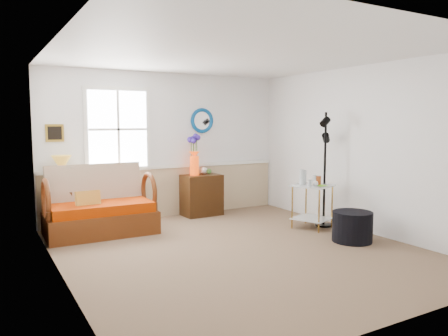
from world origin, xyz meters
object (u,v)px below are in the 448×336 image
cabinet (201,195)px  side_table (312,206)px  lamp_stand (63,211)px  ottoman (352,227)px  floor_lamp (325,170)px  loveseat (100,200)px

cabinet → side_table: (1.12, -1.78, -0.02)m
lamp_stand → ottoman: (3.53, -2.74, -0.10)m
cabinet → ottoman: cabinet is taller
lamp_stand → floor_lamp: 4.28m
cabinet → ottoman: (1.08, -2.70, -0.16)m
lamp_stand → ottoman: lamp_stand is taller
side_table → ottoman: 0.93m
cabinet → ottoman: bearing=-69.6°
floor_lamp → ottoman: (-0.29, -0.92, -0.72)m
lamp_stand → cabinet: 2.45m
loveseat → side_table: (3.09, -1.32, -0.17)m
loveseat → cabinet: size_ratio=2.15×
cabinet → loveseat: bearing=-168.3°
side_table → floor_lamp: floor_lamp is taller
cabinet → ottoman: 2.91m
lamp_stand → floor_lamp: floor_lamp is taller
side_table → lamp_stand: bearing=153.0°
loveseat → ottoman: bearing=-35.5°
lamp_stand → side_table: 4.01m
lamp_stand → cabinet: bearing=-0.9°
cabinet → floor_lamp: (1.37, -1.78, 0.56)m
ottoman → floor_lamp: bearing=72.4°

